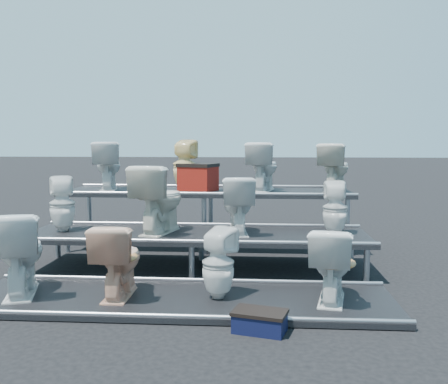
# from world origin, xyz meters

# --- Properties ---
(ground) EXTENTS (80.00, 80.00, 0.00)m
(ground) POSITION_xyz_m (0.00, 0.00, 0.00)
(ground) COLOR black
(ground) RESTS_ON ground
(tier_front) EXTENTS (4.20, 1.20, 0.06)m
(tier_front) POSITION_xyz_m (0.00, -1.30, 0.03)
(tier_front) COLOR black
(tier_front) RESTS_ON ground
(tier_mid) EXTENTS (4.20, 1.20, 0.46)m
(tier_mid) POSITION_xyz_m (0.00, 0.00, 0.23)
(tier_mid) COLOR black
(tier_mid) RESTS_ON ground
(tier_back) EXTENTS (4.20, 1.20, 0.86)m
(tier_back) POSITION_xyz_m (0.00, 1.30, 0.43)
(tier_back) COLOR black
(tier_back) RESTS_ON ground
(toilet_0) EXTENTS (0.70, 0.93, 0.84)m
(toilet_0) POSITION_xyz_m (-1.64, -1.30, 0.48)
(toilet_0) COLOR silver
(toilet_0) RESTS_ON tier_front
(toilet_1) EXTENTS (0.42, 0.73, 0.74)m
(toilet_1) POSITION_xyz_m (-0.62, -1.30, 0.43)
(toilet_1) COLOR #E7AC8B
(toilet_1) RESTS_ON tier_front
(toilet_2) EXTENTS (0.42, 0.42, 0.70)m
(toilet_2) POSITION_xyz_m (0.38, -1.30, 0.41)
(toilet_2) COLOR silver
(toilet_2) RESTS_ON tier_front
(toilet_3) EXTENTS (0.54, 0.77, 0.72)m
(toilet_3) POSITION_xyz_m (1.47, -1.30, 0.42)
(toilet_3) COLOR silver
(toilet_3) RESTS_ON tier_front
(toilet_4) EXTENTS (0.42, 0.42, 0.70)m
(toilet_4) POSITION_xyz_m (-1.70, 0.00, 0.81)
(toilet_4) COLOR silver
(toilet_4) RESTS_ON tier_mid
(toilet_5) EXTENTS (0.66, 0.92, 0.84)m
(toilet_5) POSITION_xyz_m (-0.47, 0.00, 0.88)
(toilet_5) COLOR beige
(toilet_5) RESTS_ON tier_mid
(toilet_6) EXTENTS (0.47, 0.74, 0.71)m
(toilet_6) POSITION_xyz_m (0.51, 0.00, 0.81)
(toilet_6) COLOR silver
(toilet_6) RESTS_ON tier_mid
(toilet_7) EXTENTS (0.32, 0.33, 0.66)m
(toilet_7) POSITION_xyz_m (1.69, 0.00, 0.79)
(toilet_7) COLOR silver
(toilet_7) RESTS_ON tier_mid
(toilet_8) EXTENTS (0.54, 0.77, 0.72)m
(toilet_8) POSITION_xyz_m (-1.51, 1.30, 1.22)
(toilet_8) COLOR silver
(toilet_8) RESTS_ON tier_back
(toilet_9) EXTENTS (0.40, 0.41, 0.76)m
(toilet_9) POSITION_xyz_m (-0.34, 1.30, 1.24)
(toilet_9) COLOR #F5DA92
(toilet_9) RESTS_ON tier_back
(toilet_10) EXTENTS (0.55, 0.77, 0.71)m
(toilet_10) POSITION_xyz_m (0.82, 1.30, 1.22)
(toilet_10) COLOR silver
(toilet_10) RESTS_ON tier_back
(toilet_11) EXTENTS (0.61, 0.78, 0.70)m
(toilet_11) POSITION_xyz_m (1.87, 1.30, 1.21)
(toilet_11) COLOR beige
(toilet_11) RESTS_ON tier_back
(red_crate) EXTENTS (0.60, 0.54, 0.36)m
(red_crate) POSITION_xyz_m (-0.13, 1.22, 1.04)
(red_crate) COLOR maroon
(red_crate) RESTS_ON tier_back
(step_stool) EXTENTS (0.48, 0.36, 0.15)m
(step_stool) POSITION_xyz_m (0.78, -1.99, 0.08)
(step_stool) COLOR black
(step_stool) RESTS_ON ground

